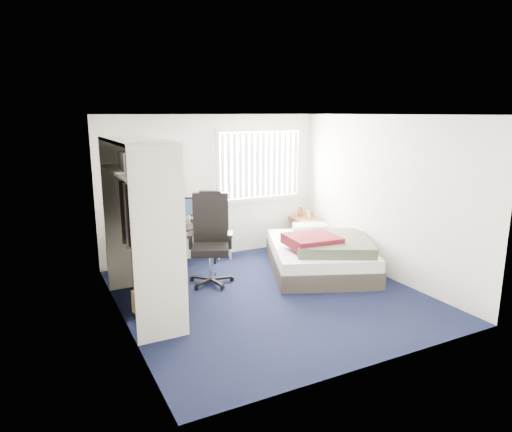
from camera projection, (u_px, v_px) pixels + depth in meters
The scene contains 10 objects.
ground at pixel (269, 295), 6.47m from camera, with size 4.20×4.20×0.00m, color black.
room_shell at pixel (270, 190), 6.14m from camera, with size 4.20×4.20×4.20m.
window_assembly at pixel (260, 165), 8.29m from camera, with size 1.72×0.09×1.32m.
closet at pixel (142, 209), 5.67m from camera, with size 0.64×1.84×2.22m.
desk at pixel (171, 224), 7.44m from camera, with size 1.56×1.00×1.17m.
office_chair at pixel (211, 248), 6.89m from camera, with size 0.86×0.86×1.38m.
footstool at pixel (224, 248), 8.08m from camera, with size 0.33×0.30×0.23m.
nightstand at pixel (304, 221), 8.74m from camera, with size 0.43×0.84×0.75m.
bed at pixel (320, 253), 7.44m from camera, with size 2.19×2.47×0.67m.
pine_box at pixel (150, 301), 5.89m from camera, with size 0.39×0.29×0.29m, color tan.
Camera 1 is at (-2.92, -5.32, 2.53)m, focal length 32.00 mm.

